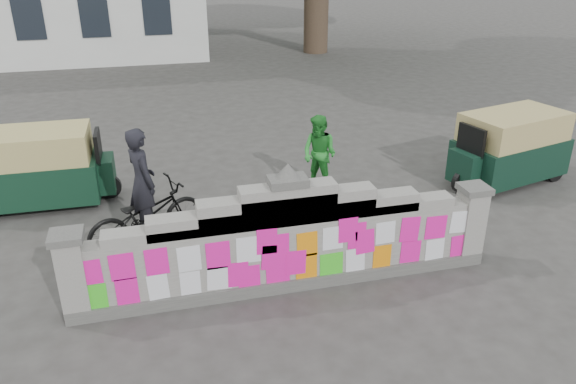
# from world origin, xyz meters

# --- Properties ---
(ground) EXTENTS (100.00, 100.00, 0.00)m
(ground) POSITION_xyz_m (0.00, 0.00, 0.00)
(ground) COLOR #383533
(ground) RESTS_ON ground
(parapet_wall) EXTENTS (6.48, 0.44, 2.01)m
(parapet_wall) POSITION_xyz_m (-0.00, -0.01, 0.75)
(parapet_wall) COLOR #4C4C49
(parapet_wall) RESTS_ON ground
(cyclist_bike) EXTENTS (2.20, 1.47, 1.10)m
(cyclist_bike) POSITION_xyz_m (-2.01, 1.84, 0.55)
(cyclist_bike) COLOR black
(cyclist_bike) RESTS_ON ground
(cyclist_rider) EXTENTS (0.67, 0.80, 1.86)m
(cyclist_rider) POSITION_xyz_m (-2.01, 1.84, 0.93)
(cyclist_rider) COLOR black
(cyclist_rider) RESTS_ON ground
(pedestrian) EXTENTS (0.96, 0.99, 1.60)m
(pedestrian) POSITION_xyz_m (1.53, 3.28, 0.80)
(pedestrian) COLOR #268E2F
(pedestrian) RESTS_ON ground
(rickshaw_left) EXTENTS (2.75, 1.32, 1.52)m
(rickshaw_left) POSITION_xyz_m (-3.96, 4.01, 0.79)
(rickshaw_left) COLOR #103120
(rickshaw_left) RESTS_ON ground
(rickshaw_right) EXTENTS (2.83, 1.81, 1.52)m
(rickshaw_right) POSITION_xyz_m (5.57, 2.72, 0.79)
(rickshaw_right) COLOR black
(rickshaw_right) RESTS_ON ground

